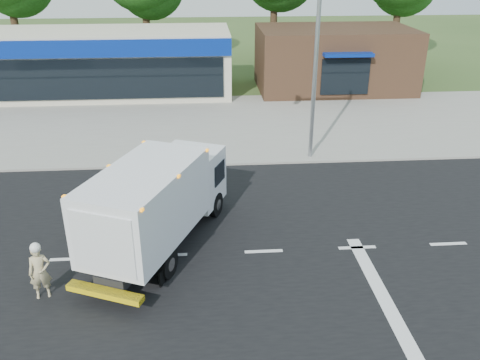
{
  "coord_description": "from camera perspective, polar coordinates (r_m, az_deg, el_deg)",
  "views": [
    {
      "loc": [
        -1.75,
        -13.5,
        8.71
      ],
      "look_at": [
        -0.62,
        1.77,
        1.7
      ],
      "focal_mm": 38.0,
      "sensor_mm": 36.0,
      "label": 1
    }
  ],
  "objects": [
    {
      "name": "parking_apron",
      "position": [
        28.9,
        -0.58,
        7.08
      ],
      "size": [
        60.0,
        9.0,
        0.02
      ],
      "primitive_type": "cube",
      "color": "gray",
      "rests_on": "ground"
    },
    {
      "name": "lane_markings",
      "position": [
        15.26,
        8.4,
        -10.44
      ],
      "size": [
        55.2,
        7.0,
        0.01
      ],
      "color": "silver",
      "rests_on": "road_asphalt"
    },
    {
      "name": "road_asphalt",
      "position": [
        16.16,
        2.67,
        -8.03
      ],
      "size": [
        60.0,
        14.0,
        0.02
      ],
      "primitive_type": "cube",
      "color": "black",
      "rests_on": "ground"
    },
    {
      "name": "emergency_worker",
      "position": [
        14.82,
        -21.58,
        -9.45
      ],
      "size": [
        0.66,
        0.53,
        1.7
      ],
      "rotation": [
        0.0,
        0.0,
        0.29
      ],
      "color": "tan",
      "rests_on": "ground"
    },
    {
      "name": "sidewalk",
      "position": [
        23.43,
        0.34,
        2.93
      ],
      "size": [
        60.0,
        2.4,
        0.12
      ],
      "primitive_type": "cube",
      "color": "gray",
      "rests_on": "ground"
    },
    {
      "name": "brown_storefront",
      "position": [
        35.25,
        10.49,
        13.23
      ],
      "size": [
        10.0,
        6.7,
        4.0
      ],
      "color": "#382316",
      "rests_on": "ground"
    },
    {
      "name": "ems_box_truck",
      "position": [
        15.73,
        -9.21,
        -2.1
      ],
      "size": [
        4.54,
        7.04,
        3.0
      ],
      "rotation": [
        0.0,
        0.0,
        1.17
      ],
      "color": "black",
      "rests_on": "ground"
    },
    {
      "name": "traffic_signal_pole",
      "position": [
        21.83,
        6.88,
        14.44
      ],
      "size": [
        3.51,
        0.25,
        8.0
      ],
      "color": "gray",
      "rests_on": "ground"
    },
    {
      "name": "retail_strip_mall",
      "position": [
        34.86,
        -16.57,
        12.54
      ],
      "size": [
        18.0,
        6.2,
        4.0
      ],
      "color": "beige",
      "rests_on": "ground"
    },
    {
      "name": "ground",
      "position": [
        16.16,
        2.67,
        -8.05
      ],
      "size": [
        120.0,
        120.0,
        0.0
      ],
      "primitive_type": "plane",
      "color": "#385123",
      "rests_on": "ground"
    }
  ]
}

